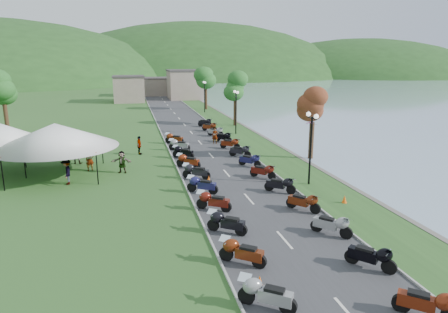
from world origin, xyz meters
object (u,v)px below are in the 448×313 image
pedestrian_b (77,164)px  vendor_tent_main (57,150)px  pedestrian_a (91,170)px  pedestrian_c (68,184)px

pedestrian_b → vendor_tent_main: bearing=90.8°
pedestrian_a → pedestrian_b: 2.85m
vendor_tent_main → pedestrian_b: vendor_tent_main is taller
pedestrian_b → pedestrian_a: bearing=132.3°
pedestrian_a → pedestrian_b: pedestrian_b is taller
pedestrian_a → vendor_tent_main: bearing=177.3°
pedestrian_b → pedestrian_c: bearing=105.5°
vendor_tent_main → pedestrian_c: (0.91, -2.49, -2.00)m
pedestrian_b → pedestrian_c: size_ratio=1.06×
pedestrian_a → pedestrian_c: size_ratio=0.96×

